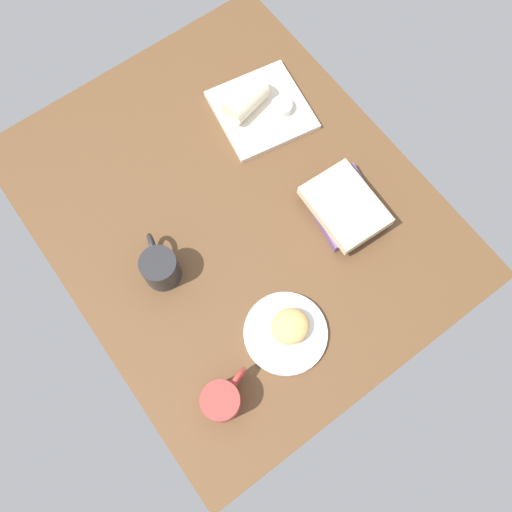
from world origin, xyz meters
TOP-DOWN VIEW (x-y plane):
  - dining_table at (0.00, 0.00)cm, footprint 110.00×90.00cm
  - round_plate at (-33.13, 8.93)cm, footprint 19.64×19.64cm
  - scone_pastry at (-32.85, 7.56)cm, footprint 9.45×9.99cm
  - square_plate at (18.80, -22.68)cm, footprint 27.23×27.23cm
  - sauce_cup at (15.39, -26.74)cm, footprint 5.55×5.55cm
  - breakfast_wrap at (21.52, -19.44)cm, footprint 9.21×13.37cm
  - book_stack at (-16.89, -21.72)cm, footprint 21.45×18.39cm
  - coffee_mug at (-3.62, 23.82)cm, footprint 13.46×8.76cm
  - second_mug at (-37.01, 29.48)cm, footprint 8.55×12.98cm

SIDE VIEW (x-z plane):
  - dining_table at x=0.00cm, z-range 0.00..4.00cm
  - round_plate at x=-33.13cm, z-range 4.00..5.40cm
  - square_plate at x=18.80cm, z-range 4.00..5.60cm
  - sauce_cup at x=15.39cm, z-range 5.69..8.10cm
  - book_stack at x=-16.89cm, z-range 4.02..10.04cm
  - scone_pastry at x=-32.85cm, z-range 5.40..9.90cm
  - second_mug at x=-37.01cm, z-range 4.10..12.89cm
  - coffee_mug at x=-3.62cm, z-range 4.11..13.34cm
  - breakfast_wrap at x=21.52cm, z-range 5.60..12.27cm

